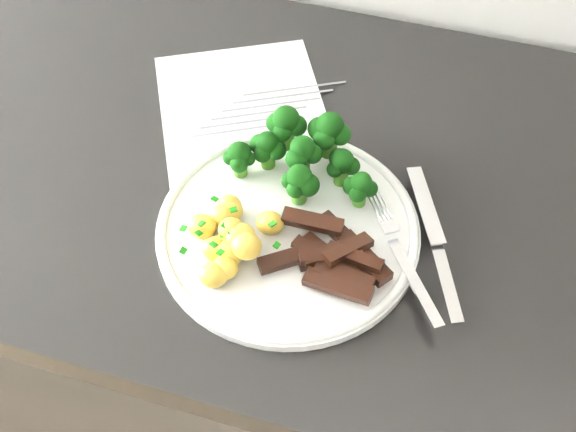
# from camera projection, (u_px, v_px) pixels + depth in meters

# --- Properties ---
(counter) EXTENTS (2.42, 0.61, 0.91)m
(counter) POSITION_uv_depth(u_px,v_px,m) (300.00, 351.00, 1.17)
(counter) COLOR black
(counter) RESTS_ON ground
(recipe_paper) EXTENTS (0.31, 0.35, 0.00)m
(recipe_paper) POSITION_uv_depth(u_px,v_px,m) (246.00, 123.00, 0.85)
(recipe_paper) COLOR white
(recipe_paper) RESTS_ON counter
(plate) EXTENTS (0.28, 0.28, 0.02)m
(plate) POSITION_uv_depth(u_px,v_px,m) (288.00, 228.00, 0.75)
(plate) COLOR white
(plate) RESTS_ON counter
(broccoli) EXTENTS (0.18, 0.11, 0.07)m
(broccoli) POSITION_uv_depth(u_px,v_px,m) (303.00, 152.00, 0.76)
(broccoli) COLOR #346B18
(broccoli) RESTS_ON plate
(potatoes) EXTENTS (0.11, 0.11, 0.04)m
(potatoes) POSITION_uv_depth(u_px,v_px,m) (230.00, 240.00, 0.72)
(potatoes) COLOR gold
(potatoes) RESTS_ON plate
(beef_strips) EXTENTS (0.14, 0.11, 0.03)m
(beef_strips) POSITION_uv_depth(u_px,v_px,m) (334.00, 256.00, 0.71)
(beef_strips) COLOR black
(beef_strips) RESTS_ON plate
(fork) EXTENTS (0.11, 0.15, 0.02)m
(fork) POSITION_uv_depth(u_px,v_px,m) (405.00, 262.00, 0.71)
(fork) COLOR silver
(fork) RESTS_ON plate
(knife) EXTENTS (0.09, 0.19, 0.02)m
(knife) POSITION_uv_depth(u_px,v_px,m) (440.00, 259.00, 0.72)
(knife) COLOR silver
(knife) RESTS_ON plate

